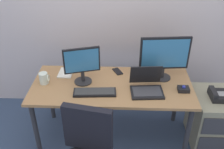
# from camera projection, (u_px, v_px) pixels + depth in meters

# --- Properties ---
(ground_plane) EXTENTS (8.00, 8.00, 0.00)m
(ground_plane) POSITION_uv_depth(u_px,v_px,m) (112.00, 135.00, 2.98)
(ground_plane) COLOR #364765
(desk) EXTENTS (1.63, 0.72, 0.72)m
(desk) POSITION_uv_depth(u_px,v_px,m) (112.00, 90.00, 2.64)
(desk) COLOR #A7794B
(desk) RESTS_ON ground
(file_cabinet) EXTENTS (0.42, 0.53, 0.60)m
(file_cabinet) POSITION_uv_depth(u_px,v_px,m) (211.00, 119.00, 2.79)
(file_cabinet) COLOR gray
(file_cabinet) RESTS_ON ground
(desk_phone) EXTENTS (0.17, 0.20, 0.09)m
(desk_phone) POSITION_uv_depth(u_px,v_px,m) (218.00, 95.00, 2.60)
(desk_phone) COLOR black
(desk_phone) RESTS_ON file_cabinet
(monitor_main) EXTENTS (0.51, 0.18, 0.47)m
(monitor_main) POSITION_uv_depth(u_px,v_px,m) (165.00, 56.00, 2.57)
(monitor_main) COLOR #262628
(monitor_main) RESTS_ON desk
(monitor_side) EXTENTS (0.36, 0.18, 0.39)m
(monitor_side) POSITION_uv_depth(u_px,v_px,m) (82.00, 64.00, 2.53)
(monitor_side) COLOR #262628
(monitor_side) RESTS_ON desk
(keyboard) EXTENTS (0.42, 0.16, 0.03)m
(keyboard) POSITION_uv_depth(u_px,v_px,m) (95.00, 92.00, 2.47)
(keyboard) COLOR black
(keyboard) RESTS_ON desk
(laptop) EXTENTS (0.33, 0.30, 0.23)m
(laptop) POSITION_uv_depth(u_px,v_px,m) (146.00, 86.00, 2.49)
(laptop) COLOR black
(laptop) RESTS_ON desk
(trackball_mouse) EXTENTS (0.11, 0.09, 0.07)m
(trackball_mouse) POSITION_uv_depth(u_px,v_px,m) (183.00, 89.00, 2.50)
(trackball_mouse) COLOR black
(trackball_mouse) RESTS_ON desk
(coffee_mug) EXTENTS (0.10, 0.09, 0.12)m
(coffee_mug) POSITION_uv_depth(u_px,v_px,m) (44.00, 78.00, 2.60)
(coffee_mug) COLOR silver
(coffee_mug) RESTS_ON desk
(paper_notepad) EXTENTS (0.15, 0.21, 0.01)m
(paper_notepad) POSITION_uv_depth(u_px,v_px,m) (66.00, 73.00, 2.79)
(paper_notepad) COLOR white
(paper_notepad) RESTS_ON desk
(cell_phone) EXTENTS (0.13, 0.16, 0.01)m
(cell_phone) POSITION_uv_depth(u_px,v_px,m) (118.00, 71.00, 2.81)
(cell_phone) COLOR black
(cell_phone) RESTS_ON desk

